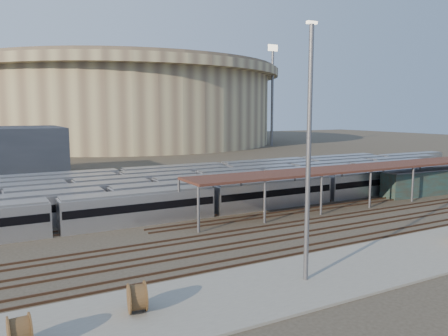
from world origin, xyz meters
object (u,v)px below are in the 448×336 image
object	(u,v)px
teal_boxcar	(426,183)
cable_reel_east	(137,297)
cable_reel_west	(20,332)
yard_light_pole	(309,154)

from	to	relation	value
teal_boxcar	cable_reel_east	xyz separation A→B (m)	(-52.58, -18.39, -0.71)
cable_reel_west	yard_light_pole	world-z (taller)	yard_light_pole
teal_boxcar	yard_light_pole	bearing A→B (deg)	-150.51
cable_reel_west	yard_light_pole	bearing A→B (deg)	1.36
teal_boxcar	yard_light_pole	xyz separation A→B (m)	(-39.60, -19.22, 7.97)
cable_reel_west	cable_reel_east	xyz separation A→B (m)	(6.92, 1.31, 0.01)
cable_reel_west	cable_reel_east	world-z (taller)	cable_reel_east
cable_reel_west	cable_reel_east	distance (m)	7.04
cable_reel_west	cable_reel_east	bearing A→B (deg)	10.70
teal_boxcar	cable_reel_west	world-z (taller)	teal_boxcar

